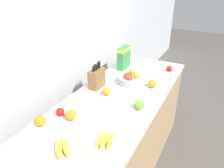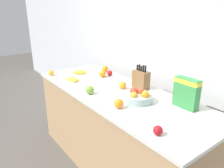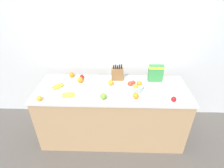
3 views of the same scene
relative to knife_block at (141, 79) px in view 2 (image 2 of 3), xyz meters
The scene contains 16 objects.
ground_plane 1.01m from the knife_block, 105.82° to the right, with size 14.00×14.00×0.00m, color #514C47.
wall_back 0.48m from the knife_block, 101.89° to the left, with size 9.00×0.06×2.60m.
counter 0.60m from the knife_block, 105.82° to the right, with size 2.12×0.77×0.88m.
knife_block is the anchor object (origin of this frame).
cereal_box 0.56m from the knife_block, ahead, with size 0.21×0.08×0.25m.
fruit_bowl 0.35m from the knife_block, 47.41° to the right, with size 0.26×0.26×0.12m.
banana_bunch_left 0.79m from the knife_block, 145.01° to the right, with size 0.19×0.13×0.03m.
banana_bunch_right 0.88m from the knife_block, 163.39° to the right, with size 0.19×0.19×0.04m.
apple_front 0.55m from the knife_block, behind, with size 0.07×0.07×0.07m, color #A31419.
apple_rightmost 0.88m from the knife_block, 36.86° to the right, with size 0.07×0.07×0.07m, color #A31419.
apple_middle 0.54m from the knife_block, 109.31° to the right, with size 0.08×0.08×0.08m, color #6B9E33.
orange_mid_right 0.54m from the knife_block, 63.89° to the right, with size 0.08×0.08×0.08m, color orange.
orange_by_cereal 0.20m from the knife_block, 120.63° to the right, with size 0.08×0.08×0.08m, color orange.
orange_mid_left 0.71m from the knife_block, behind, with size 0.08×0.08×0.08m, color orange.
orange_near_bowl 1.13m from the knife_block, 149.97° to the right, with size 0.07×0.07×0.07m, color orange.
orange_back_center 0.56m from the knife_block, 169.53° to the right, with size 0.08×0.08×0.08m, color orange.
Camera 2 is at (1.59, -1.26, 1.68)m, focal length 35.00 mm.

